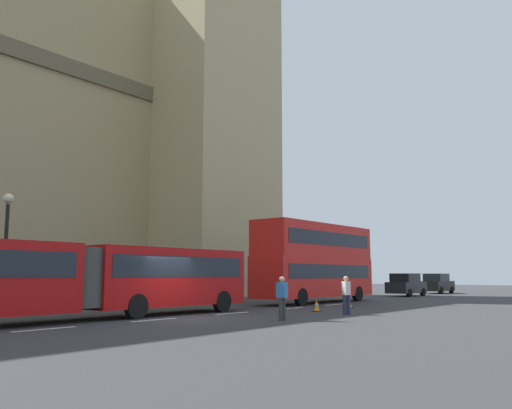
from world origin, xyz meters
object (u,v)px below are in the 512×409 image
Objects in this scene: traffic_cone_middle at (349,303)px; pedestrian_near_cones at (282,297)px; sedan_trailing at (437,284)px; double_decker_bus at (315,259)px; traffic_cone_west at (317,305)px; sedan_lead at (406,285)px; street_lamp at (6,244)px; pedestrian_by_kerb at (346,294)px; articulated_bus at (75,275)px.

pedestrian_near_cones is at bearing -167.97° from traffic_cone_middle.
sedan_trailing reaches higher than pedestrian_near_cones.
double_decker_bus is 13.49m from pedestrian_near_cones.
traffic_cone_middle is (3.37, 0.11, 0.00)m from traffic_cone_west.
traffic_cone_west is (-20.51, -4.23, -0.63)m from sedan_lead.
pedestrian_by_kerb is at bearing -47.76° from street_lamp.
street_lamp is (-10.92, 8.82, 2.77)m from traffic_cone_west.
sedan_lead is 7.59× the size of traffic_cone_middle.
street_lamp is (-31.42, 4.58, 2.14)m from sedan_lead.
street_lamp is at bearing 141.07° from traffic_cone_west.
double_decker_bus reaches higher than pedestrian_by_kerb.
street_lamp is at bearing 165.70° from double_decker_bus.
traffic_cone_west is 3.37m from traffic_cone_middle.
pedestrian_near_cones is (5.74, -10.53, -2.14)m from street_lamp.
sedan_lead is 26.36m from pedestrian_near_cones.
double_decker_bus is at bearing -14.30° from street_lamp.
sedan_lead is 2.60× the size of pedestrian_near_cones.
pedestrian_near_cones is at bearing -61.41° from street_lamp.
pedestrian_near_cones is (-25.68, -5.94, -0.00)m from sedan_lead.
articulated_bus is 4.73m from street_lamp.
sedan_lead is at bearing 16.59° from pedestrian_by_kerb.
sedan_lead is at bearing 13.03° from pedestrian_near_cones.
traffic_cone_west is at bearing 66.26° from pedestrian_by_kerb.
street_lamp is (-17.67, 4.50, 0.35)m from double_decker_bus.
double_decker_bus is at bearing -179.49° from sedan_trailing.
traffic_cone_middle is (-24.93, -4.40, -0.63)m from sedan_trailing.
sedan_trailing is 2.60× the size of pedestrian_near_cones.
double_decker_bus is 10.22m from pedestrian_by_kerb.
street_lamp reaches higher than traffic_cone_west.
sedan_trailing reaches higher than pedestrian_by_kerb.
sedan_trailing reaches higher than traffic_cone_middle.
traffic_cone_middle is at bearing -170.00° from sedan_trailing.
traffic_cone_middle is (13.73, -4.20, -1.46)m from articulated_bus.
sedan_trailing is 34.05m from pedestrian_near_cones.
pedestrian_near_cones is at bearing -161.70° from traffic_cone_west.
pedestrian_near_cones is 1.00× the size of pedestrian_by_kerb.
articulated_bus is at bearing 179.86° from sedan_lead.
sedan_trailing is at bearing 0.51° from double_decker_bus.
articulated_bus reaches higher than sedan_lead.
street_lamp is at bearing 148.63° from traffic_cone_middle.
pedestrian_by_kerb is (-21.46, -6.39, -0.00)m from sedan_lead.
sedan_trailing is (21.54, 0.19, -1.80)m from double_decker_bus.
double_decker_bus is at bearing 51.15° from traffic_cone_middle.
double_decker_bus is 5.92m from traffic_cone_middle.
pedestrian_by_kerb is (-4.32, -2.27, 0.63)m from traffic_cone_middle.
articulated_bus is at bearing 162.98° from traffic_cone_middle.
pedestrian_near_cones reaches higher than traffic_cone_west.
street_lamp is (-39.21, 4.31, 2.14)m from sedan_trailing.
articulated_bus is 29.66× the size of traffic_cone_middle.
traffic_cone_middle is 16.96m from street_lamp.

